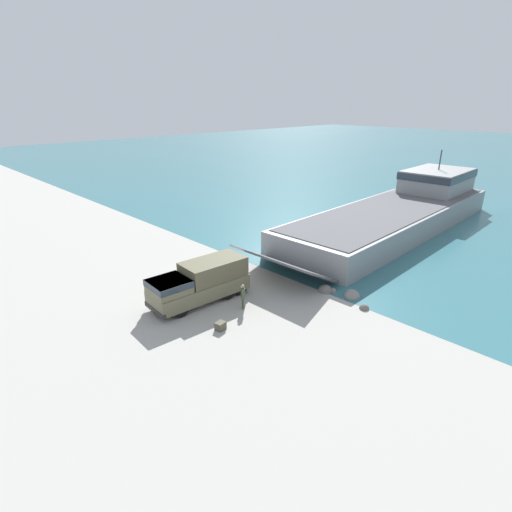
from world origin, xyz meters
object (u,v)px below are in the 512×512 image
military_truck (200,282)px  soldier_on_ramp (243,295)px  cargo_crate (220,326)px  landing_craft (403,209)px

military_truck → soldier_on_ramp: size_ratio=4.09×
military_truck → cargo_crate: size_ratio=12.13×
landing_craft → soldier_on_ramp: size_ratio=20.67×
soldier_on_ramp → military_truck: bearing=147.7°
soldier_on_ramp → cargo_crate: size_ratio=2.97×
landing_craft → soldier_on_ramp: bearing=-87.4°
landing_craft → soldier_on_ramp: (1.75, -26.01, -0.83)m
soldier_on_ramp → cargo_crate: bearing=-128.0°
military_truck → landing_craft: bearing=-178.6°
military_truck → cargo_crate: 4.34m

